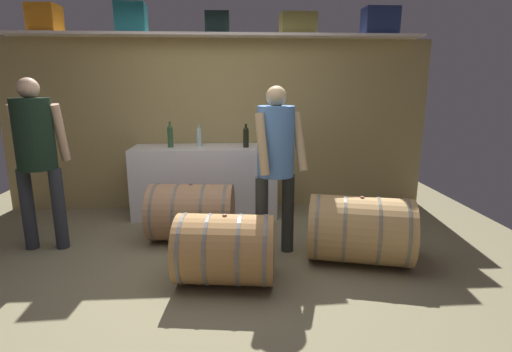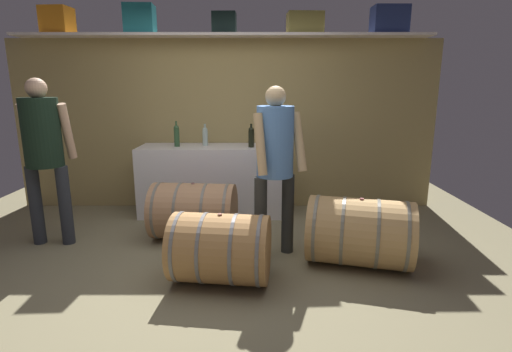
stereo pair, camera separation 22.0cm
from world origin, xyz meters
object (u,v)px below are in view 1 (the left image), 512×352
Objects in this scene: toolcase_olive at (298,24)px; wine_bottle_clear at (199,136)px; wine_glass at (266,140)px; wine_bottle_dark at (246,137)px; wine_bottle_green at (170,136)px; winemaker_pouring at (36,147)px; visitor_tasting at (276,154)px; toolcase_navy at (380,21)px; toolcase_teal at (131,18)px; work_cabinet at (205,181)px; toolcase_black at (217,23)px; toolcase_orange at (45,19)px; wine_barrel_far at (225,249)px; wine_barrel_flank at (360,230)px; wine_barrel_near at (192,212)px.

toolcase_olive is 1.57× the size of wine_bottle_clear.
toolcase_olive is at bearing 43.30° from wine_glass.
wine_bottle_green is at bearing 176.50° from wine_bottle_dark.
winemaker_pouring is 1.05× the size of visitor_tasting.
toolcase_navy reaches higher than visitor_tasting.
visitor_tasting is at bearing -45.98° from toolcase_teal.
toolcase_teal reaches higher than wine_bottle_dark.
wine_bottle_clear is at bearing 14.06° from wine_bottle_green.
winemaker_pouring reaches higher than work_cabinet.
toolcase_black is 1.48m from wine_bottle_green.
toolcase_orange reaches higher than work_cabinet.
wine_bottle_dark is (0.33, -0.28, -1.34)m from toolcase_black.
wine_barrel_far is 0.82× the size of wine_barrel_flank.
wine_bottle_clear is at bearing -82.57° from visitor_tasting.
toolcase_navy reaches higher than wine_bottle_dark.
toolcase_orange is 0.94× the size of toolcase_teal.
wine_barrel_near is at bearing -127.65° from wine_bottle_dark.
wine_bottle_green reaches higher than wine_barrel_near.
toolcase_olive is 0.41× the size of wine_barrel_flank.
work_cabinet is (-0.19, -0.21, -1.91)m from toolcase_black.
toolcase_navy reaches higher than toolcase_black.
toolcase_navy is 0.45× the size of wine_barrel_near.
wine_barrel_flank is at bearing -38.84° from toolcase_teal.
toolcase_teal is 3.11m from wine_barrel_far.
toolcase_orange reaches higher than winemaker_pouring.
wine_bottle_green is (1.43, -0.23, -1.36)m from toolcase_orange.
visitor_tasting is at bearing -78.83° from wine_bottle_dark.
wine_barrel_far is at bearing -85.76° from toolcase_black.
wine_barrel_flank is at bearing -44.63° from wine_bottle_clear.
wine_bottle_clear is 2.03m from wine_barrel_far.
winemaker_pouring reaches higher than wine_bottle_dark.
wine_barrel_near is (0.74, -1.07, -2.08)m from toolcase_teal.
wine_barrel_flank is (0.76, -1.31, -0.66)m from wine_glass.
toolcase_olive is 1.02× the size of toolcase_navy.
toolcase_black is at bearing 138.98° from wine_bottle_dark.
toolcase_black reaches higher than winemaker_pouring.
toolcase_navy is 0.48× the size of wine_barrel_far.
wine_barrel_near is at bearing 173.41° from wine_barrel_flank.
toolcase_teal reaches higher than wine_barrel_flank.
wine_bottle_clear is (1.77, -0.14, -1.38)m from toolcase_orange.
wine_bottle_dark is (-0.65, -0.28, -1.34)m from toolcase_olive.
toolcase_navy is (1.02, 0.00, 0.04)m from toolcase_olive.
winemaker_pouring is (-2.05, -0.91, 0.03)m from wine_bottle_dark.
work_cabinet is 0.70m from wine_bottle_green.
toolcase_black is 0.67× the size of toolcase_olive.
winemaker_pouring is (-1.81, 0.83, 0.74)m from wine_barrel_far.
wine_barrel_near is at bearing -50.22° from visitor_tasting.
toolcase_navy is at bearing -3.05° from toolcase_olive.
wine_bottle_green reaches higher than wine_glass.
toolcase_navy is 4.13m from winemaker_pouring.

